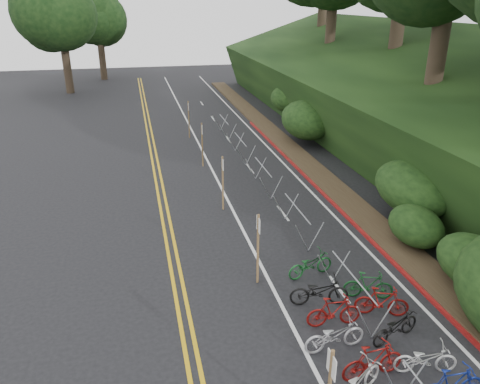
# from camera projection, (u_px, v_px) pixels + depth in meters

# --- Properties ---
(road_markings) EXTENTS (7.47, 80.00, 0.01)m
(road_markings) POSITION_uv_depth(u_px,v_px,m) (228.00, 218.00, 20.23)
(road_markings) COLOR gold
(road_markings) RESTS_ON ground
(red_curb) EXTENTS (0.25, 28.00, 0.10)m
(red_curb) POSITION_uv_depth(u_px,v_px,m) (321.00, 190.00, 22.97)
(red_curb) COLOR maroon
(red_curb) RESTS_ON ground
(embankment) EXTENTS (14.30, 48.14, 9.11)m
(embankment) POSITION_uv_depth(u_px,v_px,m) (388.00, 104.00, 29.84)
(embankment) COLOR black
(embankment) RESTS_ON ground
(bike_racks_rest) EXTENTS (1.14, 23.00, 1.17)m
(bike_racks_rest) POSITION_uv_depth(u_px,v_px,m) (263.00, 172.00, 23.01)
(bike_racks_rest) COLOR gray
(bike_racks_rest) RESTS_ON ground
(signposts_rest) EXTENTS (0.08, 18.40, 2.50)m
(signposts_rest) POSITION_uv_depth(u_px,v_px,m) (211.00, 159.00, 23.19)
(signposts_rest) COLOR brown
(signposts_rest) RESTS_ON ground
(bike_front) EXTENTS (1.32, 1.78, 0.89)m
(bike_front) POSITION_uv_depth(u_px,v_px,m) (358.00, 382.00, 10.99)
(bike_front) COLOR beige
(bike_front) RESTS_ON ground
(bike_valet) EXTENTS (3.45, 9.84, 1.06)m
(bike_valet) POSITION_uv_depth(u_px,v_px,m) (387.00, 355.00, 11.78)
(bike_valet) COLOR black
(bike_valet) RESTS_ON ground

